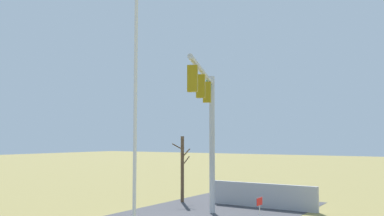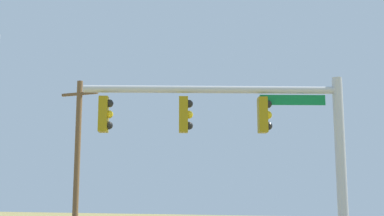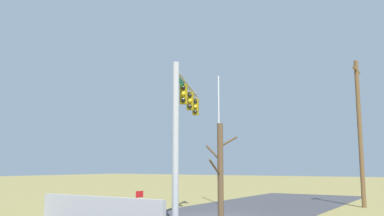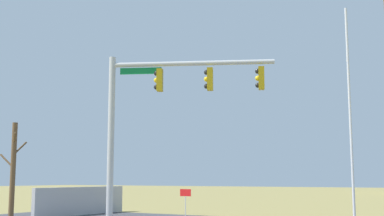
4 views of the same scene
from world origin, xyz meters
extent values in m
cube|color=#3D3D42|center=(-4.00, 0.00, 0.01)|extent=(28.00, 8.00, 0.01)
cube|color=#A8A8AD|center=(6.32, -1.53, 0.65)|extent=(0.20, 6.00, 1.31)
cylinder|color=#B2B5BA|center=(3.47, -0.02, 3.46)|extent=(0.28, 0.28, 6.92)
cylinder|color=#B2B5BA|center=(0.29, -1.41, 6.57)|extent=(6.44, 2.97, 0.20)
cube|color=#0F7238|center=(2.32, -0.52, 6.29)|extent=(1.66, 0.75, 0.28)
cube|color=#937A0F|center=(1.56, -0.86, 5.87)|extent=(0.36, 0.43, 0.96)
sphere|color=black|center=(1.70, -0.80, 6.17)|extent=(0.22, 0.22, 0.22)
sphere|color=yellow|center=(1.70, -0.80, 5.87)|extent=(0.22, 0.22, 0.22)
sphere|color=black|center=(1.70, -0.80, 5.57)|extent=(0.22, 0.22, 0.22)
cube|color=#937A0F|center=(-0.41, -1.72, 5.87)|extent=(0.36, 0.43, 0.96)
sphere|color=black|center=(-0.27, -1.66, 6.17)|extent=(0.22, 0.22, 0.22)
sphere|color=yellow|center=(-0.27, -1.66, 5.87)|extent=(0.22, 0.22, 0.22)
sphere|color=black|center=(-0.27, -1.66, 5.57)|extent=(0.22, 0.22, 0.22)
cube|color=#937A0F|center=(-2.38, -2.58, 5.87)|extent=(0.36, 0.43, 0.96)
sphere|color=black|center=(-2.24, -2.52, 6.17)|extent=(0.22, 0.22, 0.22)
sphere|color=yellow|center=(-2.24, -2.52, 5.87)|extent=(0.22, 0.22, 0.22)
sphere|color=black|center=(-2.24, -2.52, 5.57)|extent=(0.22, 0.22, 0.22)
cylinder|color=silver|center=(-5.87, -2.91, 4.21)|extent=(0.10, 0.10, 8.42)
cylinder|color=brown|center=(-8.60, 5.34, 4.47)|extent=(0.26, 0.26, 8.94)
cube|color=brown|center=(-8.60, 5.34, 8.34)|extent=(1.90, 0.12, 0.12)
cylinder|color=brown|center=(5.61, 3.24, 1.94)|extent=(0.20, 0.20, 3.87)
cylinder|color=brown|center=(5.98, 3.24, 2.39)|extent=(0.78, 0.07, 0.57)
cylinder|color=brown|center=(5.37, 3.44, 3.26)|extent=(0.54, 0.47, 0.39)
cylinder|color=brown|center=(5.59, 2.96, 2.88)|extent=(0.12, 0.61, 0.55)
cylinder|color=silver|center=(1.72, -3.33, 0.45)|extent=(0.04, 0.04, 0.90)
cube|color=red|center=(1.72, -3.33, 1.06)|extent=(0.56, 0.02, 0.32)
camera|label=1|loc=(-14.64, -10.41, 3.70)|focal=38.32mm
camera|label=2|loc=(4.96, -14.41, 3.72)|focal=48.32mm
camera|label=3|loc=(17.77, 9.67, 2.45)|focal=38.09mm
camera|label=4|loc=(-10.13, 17.04, 1.73)|focal=47.59mm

